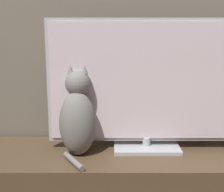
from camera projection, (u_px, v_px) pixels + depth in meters
name	position (u px, v px, depth m)	size (l,w,h in m)	color
wall_back	(104.00, 2.00, 1.79)	(4.80, 0.05, 2.60)	#756B5B
tv	(147.00, 86.00, 1.65)	(1.07, 0.21, 0.70)	#B7B7BC
cat	(77.00, 117.00, 1.60)	(0.20, 0.32, 0.47)	gray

